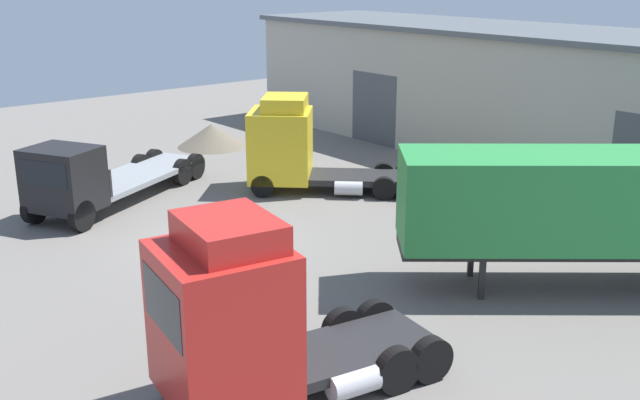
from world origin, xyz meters
name	(u,v)px	position (x,y,z in m)	size (l,w,h in m)	color
ground_plane	(217,242)	(0.00, 0.00, 0.00)	(60.00, 60.00, 0.00)	slate
warehouse_building	(541,96)	(0.00, 17.67, 3.02)	(33.96, 7.84, 6.02)	#B7B2A3
tractor_unit_red	(244,320)	(8.69, -4.67, 1.97)	(3.47, 6.42, 4.18)	red
container_trailer_green	(592,203)	(9.71, 6.16, 2.50)	(8.58, 9.62, 3.89)	#28843D
flatbed_truck_black	(91,178)	(-5.68, -1.83, 1.31)	(6.03, 8.56, 2.75)	black
tractor_unit_yellow	(294,147)	(-3.22, 5.71, 1.79)	(6.45, 6.61, 3.85)	yellow
gravel_pile	(212,135)	(-12.00, 7.16, 0.58)	(3.47, 3.47, 1.16)	#665B4C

